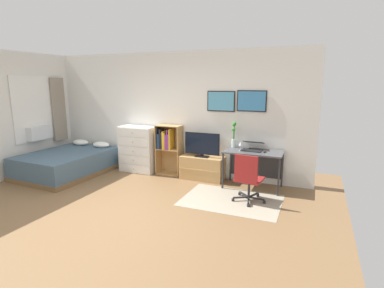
% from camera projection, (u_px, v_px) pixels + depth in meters
% --- Properties ---
extents(ground_plane, '(7.20, 7.20, 0.00)m').
position_uv_depth(ground_plane, '(106.00, 212.00, 4.84)').
color(ground_plane, brown).
extents(wall_back_with_posters, '(6.12, 0.09, 2.70)m').
position_uv_depth(wall_back_with_posters, '(173.00, 114.00, 6.76)').
color(wall_back_with_posters, silver).
rests_on(wall_back_with_posters, ground_plane).
extents(area_rug, '(1.70, 1.20, 0.01)m').
position_uv_depth(area_rug, '(231.00, 200.00, 5.32)').
color(area_rug, '#9E937F').
rests_on(area_rug, ground_plane).
extents(bed, '(1.55, 2.06, 0.64)m').
position_uv_depth(bed, '(68.00, 163.00, 6.82)').
color(bed, brown).
rests_on(bed, ground_plane).
extents(dresser, '(0.84, 0.46, 1.06)m').
position_uv_depth(dresser, '(138.00, 149.00, 6.97)').
color(dresser, white).
rests_on(dresser, ground_plane).
extents(bookshelf, '(0.56, 0.30, 1.12)m').
position_uv_depth(bookshelf, '(167.00, 145.00, 6.72)').
color(bookshelf, tan).
rests_on(bookshelf, ground_plane).
extents(tv_stand, '(0.93, 0.41, 0.50)m').
position_uv_depth(tv_stand, '(202.00, 168.00, 6.44)').
color(tv_stand, tan).
rests_on(tv_stand, ground_plane).
extents(television, '(0.77, 0.16, 0.52)m').
position_uv_depth(television, '(202.00, 145.00, 6.32)').
color(television, black).
rests_on(television, tv_stand).
extents(desk, '(1.12, 0.62, 0.74)m').
position_uv_depth(desk, '(254.00, 157.00, 5.93)').
color(desk, '#4C4C4F').
rests_on(desk, ground_plane).
extents(office_chair, '(0.57, 0.58, 0.86)m').
position_uv_depth(office_chair, '(248.00, 177.00, 5.14)').
color(office_chair, '#232326').
rests_on(office_chair, ground_plane).
extents(laptop, '(0.41, 0.44, 0.17)m').
position_uv_depth(laptop, '(253.00, 146.00, 5.92)').
color(laptop, black).
rests_on(laptop, desk).
extents(computer_mouse, '(0.06, 0.10, 0.03)m').
position_uv_depth(computer_mouse, '(264.00, 151.00, 5.72)').
color(computer_mouse, '#262628').
rests_on(computer_mouse, desk).
extents(bamboo_vase, '(0.09, 0.10, 0.52)m').
position_uv_depth(bamboo_vase, '(234.00, 136.00, 6.13)').
color(bamboo_vase, silver).
rests_on(bamboo_vase, desk).
extents(wine_glass, '(0.07, 0.07, 0.18)m').
position_uv_depth(wine_glass, '(241.00, 144.00, 5.83)').
color(wine_glass, silver).
rests_on(wine_glass, desk).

